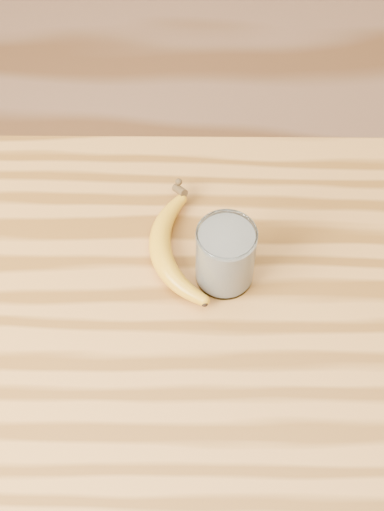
{
  "coord_description": "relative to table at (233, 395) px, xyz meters",
  "views": [
    {
      "loc": [
        -0.06,
        -0.42,
        1.77
      ],
      "look_at": [
        -0.06,
        0.14,
        0.93
      ],
      "focal_mm": 50.0,
      "sensor_mm": 36.0,
      "label": 1
    }
  ],
  "objects": [
    {
      "name": "banana",
      "position": [
        -0.11,
        0.16,
        0.15
      ],
      "size": [
        0.15,
        0.28,
        0.03
      ],
      "primitive_type": null,
      "rotation": [
        0.0,
        0.0,
        0.19
      ],
      "color": "orange",
      "rests_on": "table"
    },
    {
      "name": "table",
      "position": [
        0.0,
        0.0,
        0.0
      ],
      "size": [
        1.2,
        0.8,
        0.9
      ],
      "color": "#B77833",
      "rests_on": "ground"
    },
    {
      "name": "smoothie_glass",
      "position": [
        -0.02,
        0.13,
        0.18
      ],
      "size": [
        0.08,
        0.08,
        0.1
      ],
      "color": "white",
      "rests_on": "table"
    },
    {
      "name": "room",
      "position": [
        0.0,
        0.0,
        0.58
      ],
      "size": [
        4.04,
        4.04,
        2.7
      ],
      "color": "#966846",
      "rests_on": "ground"
    }
  ]
}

